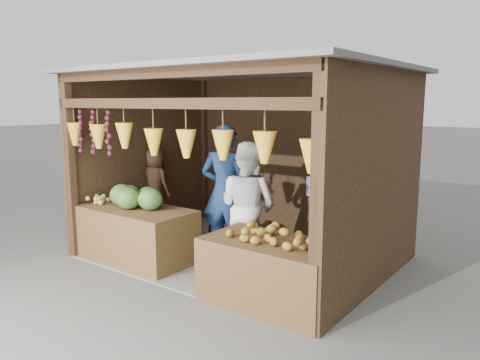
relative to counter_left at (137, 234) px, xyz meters
name	(u,v)px	position (x,y,z in m)	size (l,w,h in m)	color
ground	(241,256)	(1.08, 1.02, -0.38)	(80.00, 80.00, 0.00)	#514F49
stall_structure	(238,142)	(1.04, 0.97, 1.29)	(4.30, 3.30, 2.66)	slate
back_shelf	(348,192)	(2.13, 2.30, 0.50)	(1.25, 0.32, 1.32)	#382314
counter_left	(137,234)	(0.00, 0.00, 0.00)	(1.67, 0.85, 0.75)	#50391A
counter_right	(272,272)	(2.31, -0.08, -0.02)	(1.53, 0.85, 0.72)	#452F17
stool	(156,226)	(-0.73, 1.05, -0.22)	(0.33, 0.33, 0.31)	black
man_standing	(225,193)	(0.94, 0.81, 0.58)	(0.70, 0.46, 1.92)	navy
woman_standing	(248,206)	(1.45, 0.66, 0.48)	(0.83, 0.65, 1.72)	white
vendor_seated	(155,183)	(-0.73, 1.05, 0.51)	(0.57, 0.37, 1.16)	#523320
melon_pile	(136,195)	(-0.07, 0.07, 0.54)	(1.00, 0.50, 0.32)	#224B14
tanfruit_pile	(100,199)	(-0.67, -0.09, 0.44)	(0.34, 0.40, 0.13)	tan
mango_pile	(281,233)	(2.41, -0.06, 0.45)	(1.40, 0.64, 0.22)	#A83F16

